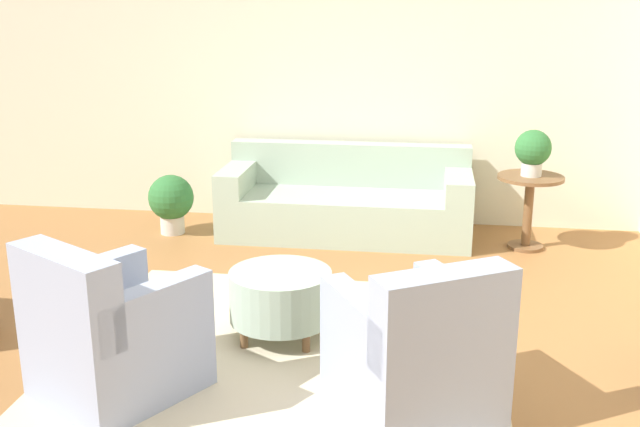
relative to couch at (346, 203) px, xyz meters
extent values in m
plane|color=#996638|center=(-0.11, -2.48, -0.29)|extent=(16.00, 16.00, 0.00)
cube|color=beige|center=(-0.11, 0.53, 1.11)|extent=(9.90, 0.12, 2.80)
cube|color=beige|center=(-0.11, -2.48, -0.29)|extent=(2.66, 2.51, 0.01)
cube|color=#9EB29E|center=(0.00, -0.05, -0.09)|extent=(2.26, 0.88, 0.40)
cube|color=#9EB29E|center=(0.00, 0.29, 0.31)|extent=(2.26, 0.20, 0.40)
cube|color=#9EB29E|center=(-1.01, -0.07, 0.22)|extent=(0.24, 0.84, 0.22)
cube|color=#9EB29E|center=(1.01, -0.07, 0.22)|extent=(0.24, 0.84, 0.22)
cube|color=brown|center=(0.00, -0.47, -0.26)|extent=(2.04, 0.05, 0.06)
cube|color=#8E99B2|center=(-0.91, -3.08, -0.07)|extent=(1.01, 1.04, 0.43)
cube|color=#8E99B2|center=(-1.06, -3.33, 0.38)|extent=(0.71, 0.54, 0.46)
cube|color=#8E99B2|center=(-0.66, -3.21, 0.27)|extent=(0.50, 0.71, 0.25)
cube|color=#8E99B2|center=(-1.15, -2.91, 0.27)|extent=(0.50, 0.71, 0.25)
cube|color=brown|center=(-0.73, -2.77, -0.25)|extent=(0.57, 0.37, 0.06)
cube|color=#8E99B2|center=(0.69, -3.08, -0.07)|extent=(1.01, 1.04, 0.43)
cube|color=#8E99B2|center=(0.84, -3.33, 0.38)|extent=(0.71, 0.54, 0.46)
cube|color=#8E99B2|center=(0.93, -2.91, 0.27)|extent=(0.50, 0.71, 0.25)
cube|color=#8E99B2|center=(0.44, -3.21, 0.27)|extent=(0.50, 0.71, 0.25)
cube|color=brown|center=(0.51, -2.77, -0.25)|extent=(0.57, 0.37, 0.06)
cylinder|color=#9EB29E|center=(-0.17, -2.27, 0.00)|extent=(0.66, 0.66, 0.32)
cylinder|color=brown|center=(-0.36, -2.46, -0.22)|extent=(0.05, 0.05, 0.12)
cylinder|color=brown|center=(0.03, -2.46, -0.22)|extent=(0.05, 0.05, 0.12)
cylinder|color=brown|center=(-0.36, -2.07, -0.22)|extent=(0.05, 0.05, 0.12)
cylinder|color=brown|center=(0.03, -2.07, -0.22)|extent=(0.05, 0.05, 0.12)
cylinder|color=brown|center=(1.61, -0.19, 0.34)|extent=(0.56, 0.56, 0.03)
cylinder|color=brown|center=(1.61, -0.19, 0.02)|extent=(0.08, 0.08, 0.62)
cylinder|color=brown|center=(1.61, -0.19, -0.28)|extent=(0.31, 0.31, 0.03)
cylinder|color=beige|center=(1.61, -0.19, 0.42)|extent=(0.17, 0.17, 0.11)
sphere|color=#2D6B33|center=(1.61, -0.19, 0.60)|extent=(0.31, 0.31, 0.31)
cylinder|color=beige|center=(-1.61, -0.22, -0.21)|extent=(0.22, 0.22, 0.17)
sphere|color=#2D6B33|center=(-1.61, -0.22, 0.05)|extent=(0.42, 0.42, 0.42)
camera|label=1|loc=(0.73, -6.63, 1.84)|focal=42.00mm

